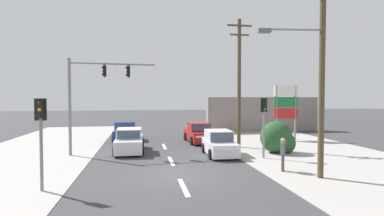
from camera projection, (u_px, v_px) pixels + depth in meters
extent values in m
plane|color=#3A3A3D|center=(178.00, 174.00, 13.94)|extent=(140.00, 140.00, 0.00)
cube|color=silver|center=(184.00, 187.00, 11.97)|extent=(0.20, 2.40, 0.01)
cube|color=silver|center=(171.00, 161.00, 16.89)|extent=(0.20, 2.40, 0.01)
cube|color=silver|center=(164.00, 146.00, 21.82)|extent=(0.20, 2.40, 0.01)
cube|color=#A39E99|center=(327.00, 159.00, 17.43)|extent=(10.00, 44.00, 0.02)
cube|color=#A39E99|center=(15.00, 163.00, 16.44)|extent=(8.00, 40.00, 0.02)
cylinder|color=#4C3D2B|center=(322.00, 76.00, 13.16)|extent=(0.26, 0.26, 9.10)
cylinder|color=slate|center=(294.00, 30.00, 13.01)|extent=(2.59, 0.38, 0.09)
cube|color=#595B60|center=(264.00, 31.00, 12.93)|extent=(0.59, 0.34, 0.18)
cylinder|color=#4C3D2B|center=(239.00, 84.00, 21.30)|extent=(0.26, 0.26, 9.12)
cube|color=#4C3D2B|center=(239.00, 26.00, 21.15)|extent=(1.80, 0.12, 0.11)
cube|color=#4C3D2B|center=(239.00, 35.00, 21.17)|extent=(1.40, 0.12, 0.10)
cylinder|color=slate|center=(70.00, 107.00, 18.31)|extent=(0.18, 0.18, 6.00)
cylinder|color=slate|center=(113.00, 64.00, 18.84)|extent=(5.19, 0.49, 0.11)
cube|color=black|center=(105.00, 71.00, 18.73)|extent=(0.22, 0.27, 0.68)
cube|color=black|center=(105.00, 71.00, 18.73)|extent=(0.07, 0.44, 0.84)
sphere|color=black|center=(103.00, 67.00, 18.70)|extent=(0.13, 0.13, 0.13)
sphere|color=orange|center=(103.00, 71.00, 18.70)|extent=(0.13, 0.13, 0.13)
sphere|color=black|center=(103.00, 74.00, 18.71)|extent=(0.13, 0.13, 0.13)
cube|color=black|center=(128.00, 71.00, 19.08)|extent=(0.22, 0.27, 0.68)
cube|color=black|center=(128.00, 71.00, 19.08)|extent=(0.07, 0.44, 0.84)
sphere|color=black|center=(126.00, 68.00, 19.05)|extent=(0.13, 0.13, 0.13)
sphere|color=orange|center=(126.00, 71.00, 19.05)|extent=(0.13, 0.13, 0.13)
sphere|color=black|center=(127.00, 75.00, 19.06)|extent=(0.13, 0.13, 0.13)
cylinder|color=slate|center=(264.00, 135.00, 17.56)|extent=(0.12, 0.12, 2.80)
cube|color=black|center=(264.00, 105.00, 17.49)|extent=(0.30, 0.25, 0.68)
cube|color=black|center=(264.00, 105.00, 17.49)|extent=(0.44, 0.13, 0.84)
sphere|color=black|center=(265.00, 101.00, 17.38)|extent=(0.13, 0.13, 0.13)
sphere|color=black|center=(265.00, 105.00, 17.38)|extent=(0.13, 0.13, 0.13)
sphere|color=green|center=(265.00, 109.00, 17.39)|extent=(0.13, 0.13, 0.13)
cylinder|color=slate|center=(41.00, 155.00, 11.39)|extent=(0.12, 0.12, 2.80)
cube|color=black|center=(41.00, 109.00, 11.33)|extent=(0.26, 0.21, 0.68)
cube|color=black|center=(41.00, 109.00, 11.33)|extent=(0.44, 0.05, 0.84)
sphere|color=black|center=(39.00, 104.00, 11.20)|extent=(0.13, 0.13, 0.13)
sphere|color=orange|center=(39.00, 110.00, 11.21)|extent=(0.13, 0.13, 0.13)
sphere|color=black|center=(40.00, 115.00, 11.22)|extent=(0.13, 0.13, 0.13)
cylinder|color=slate|center=(276.00, 113.00, 24.91)|extent=(0.16, 0.16, 4.60)
cylinder|color=slate|center=(295.00, 113.00, 25.19)|extent=(0.16, 0.16, 4.60)
cube|color=silver|center=(286.00, 91.00, 24.98)|extent=(2.10, 0.14, 0.84)
cube|color=#196B38|center=(286.00, 102.00, 25.02)|extent=(2.10, 0.14, 0.84)
cube|color=red|center=(286.00, 113.00, 25.05)|extent=(2.10, 0.14, 0.84)
ellipsoid|color=#234C28|center=(276.00, 137.00, 19.29)|extent=(2.07, 1.86, 2.06)
ellipsoid|color=#234C28|center=(287.00, 143.00, 19.09)|extent=(1.14, 1.03, 1.34)
cube|color=gray|center=(263.00, 114.00, 31.49)|extent=(12.00, 1.00, 3.60)
cube|color=silver|center=(220.00, 147.00, 18.52)|extent=(1.70, 3.64, 0.76)
cube|color=silver|center=(218.00, 135.00, 18.79)|extent=(1.53, 1.94, 0.64)
cube|color=#384756|center=(222.00, 137.00, 17.83)|extent=(1.36, 0.10, 0.54)
cube|color=#384756|center=(215.00, 133.00, 19.75)|extent=(1.33, 0.10, 0.51)
cube|color=white|center=(227.00, 149.00, 16.71)|extent=(1.36, 0.08, 0.14)
cylinder|color=black|center=(237.00, 154.00, 17.53)|extent=(0.20, 0.60, 0.60)
cylinder|color=black|center=(211.00, 154.00, 17.31)|extent=(0.20, 0.60, 0.60)
cylinder|color=black|center=(227.00, 147.00, 19.74)|extent=(0.20, 0.60, 0.60)
cylinder|color=black|center=(204.00, 148.00, 19.51)|extent=(0.20, 0.60, 0.60)
cube|color=silver|center=(129.00, 144.00, 19.67)|extent=(1.74, 4.22, 0.80)
cube|color=silver|center=(129.00, 133.00, 19.59)|extent=(1.58, 1.91, 0.62)
cube|color=#384756|center=(130.00, 131.00, 20.55)|extent=(1.44, 0.07, 0.53)
cube|color=#384756|center=(129.00, 135.00, 18.64)|extent=(1.40, 0.07, 0.50)
cube|color=white|center=(131.00, 137.00, 21.75)|extent=(1.45, 0.05, 0.14)
cylinder|color=black|center=(118.00, 144.00, 20.83)|extent=(0.20, 0.64, 0.64)
cylinder|color=black|center=(143.00, 144.00, 21.10)|extent=(0.20, 0.64, 0.64)
cylinder|color=black|center=(114.00, 151.00, 18.26)|extent=(0.20, 0.64, 0.64)
cylinder|color=black|center=(142.00, 150.00, 18.53)|extent=(0.20, 0.64, 0.64)
cube|color=maroon|center=(199.00, 135.00, 23.95)|extent=(1.86, 4.26, 0.80)
cube|color=maroon|center=(199.00, 127.00, 23.97)|extent=(1.63, 1.96, 0.62)
cube|color=#384756|center=(202.00, 128.00, 23.02)|extent=(1.44, 0.12, 0.53)
cube|color=#384756|center=(196.00, 125.00, 24.92)|extent=(1.41, 0.11, 0.50)
cube|color=white|center=(205.00, 137.00, 21.87)|extent=(1.45, 0.10, 0.14)
cylinder|color=black|center=(214.00, 140.00, 22.86)|extent=(0.21, 0.65, 0.64)
cylinder|color=black|center=(192.00, 141.00, 22.50)|extent=(0.21, 0.65, 0.64)
cylinder|color=black|center=(205.00, 136.00, 25.40)|extent=(0.21, 0.65, 0.64)
cylinder|color=black|center=(185.00, 136.00, 25.05)|extent=(0.21, 0.65, 0.64)
cube|color=navy|center=(125.00, 134.00, 25.06)|extent=(1.76, 4.22, 0.80)
cube|color=navy|center=(125.00, 125.00, 24.98)|extent=(1.59, 1.92, 0.62)
cube|color=#384756|center=(126.00, 124.00, 25.94)|extent=(1.44, 0.08, 0.53)
cube|color=#384756|center=(124.00, 126.00, 24.03)|extent=(1.40, 0.08, 0.50)
cube|color=white|center=(127.00, 129.00, 27.15)|extent=(1.45, 0.06, 0.14)
cylinder|color=black|center=(116.00, 135.00, 26.22)|extent=(0.20, 0.64, 0.64)
cylinder|color=black|center=(136.00, 134.00, 26.48)|extent=(0.20, 0.64, 0.64)
cylinder|color=black|center=(113.00, 139.00, 23.65)|extent=(0.20, 0.64, 0.64)
cylinder|color=black|center=(135.00, 138.00, 23.91)|extent=(0.20, 0.64, 0.64)
cylinder|color=#47423D|center=(283.00, 162.00, 14.58)|extent=(0.14, 0.14, 0.84)
cylinder|color=#47423D|center=(283.00, 163.00, 14.40)|extent=(0.14, 0.14, 0.84)
cube|color=slate|center=(283.00, 149.00, 14.46)|extent=(0.35, 0.42, 0.56)
sphere|color=tan|center=(283.00, 140.00, 14.45)|extent=(0.22, 0.22, 0.22)
cylinder|color=slate|center=(283.00, 148.00, 14.69)|extent=(0.09, 0.09, 0.54)
cylinder|color=slate|center=(283.00, 149.00, 14.24)|extent=(0.09, 0.09, 0.54)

